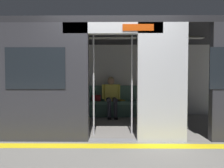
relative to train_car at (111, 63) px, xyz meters
The scene contains 9 objects.
ground_plane 1.98m from the train_car, 92.53° to the left, with size 60.00×60.00×0.00m, color gray.
platform_edge_strip 2.18m from the train_car, 92.04° to the left, with size 8.00×0.24×0.01m, color yellow.
train_car is the anchor object (origin of this frame).
bench_seat 1.60m from the train_car, 92.89° to the right, with size 2.47×0.44×0.47m.
person_seated 1.34m from the train_car, 89.75° to the right, with size 0.55×0.70×1.20m.
handbag 1.56m from the train_car, 67.75° to the right, with size 0.26×0.15×0.17m.
book 1.60m from the train_car, 104.68° to the right, with size 0.15×0.22×0.03m, color gold.
grab_pole_door 1.05m from the train_car, 68.97° to the left, with size 0.04×0.04×2.17m, color silver.
grab_pole_far 1.02m from the train_car, 119.30° to the left, with size 0.04×0.04×2.17m, color silver.
Camera 1 is at (-0.02, 3.84, 1.22)m, focal length 33.10 mm.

